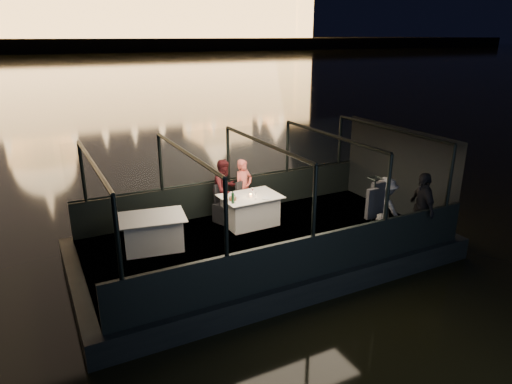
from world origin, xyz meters
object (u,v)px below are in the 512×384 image
dining_table_aft (153,232)px  chair_port_left (224,205)px  dining_table_central (250,210)px  coat_stand (373,212)px  passenger_stripe (385,206)px  chair_port_right (245,202)px  person_woman_coral (244,187)px  person_man_maroon (225,190)px  wine_bottle (233,197)px  passenger_dark (422,207)px

dining_table_aft → chair_port_left: bearing=19.1°
dining_table_central → dining_table_aft: 2.54m
coat_stand → passenger_stripe: (0.61, 0.30, -0.05)m
dining_table_aft → chair_port_right: (2.61, 0.68, 0.06)m
person_woman_coral → chair_port_left: bearing=-175.3°
chair_port_right → passenger_stripe: 3.51m
person_man_maroon → dining_table_central: bearing=-85.7°
chair_port_right → coat_stand: coat_stand is taller
chair_port_right → wine_bottle: wine_bottle is taller
coat_stand → passenger_dark: (1.28, -0.17, -0.05)m
chair_port_left → passenger_stripe: passenger_stripe is taller
chair_port_right → person_woman_coral: (0.08, 0.27, 0.30)m
wine_bottle → coat_stand: bearing=-43.8°
person_man_maroon → dining_table_aft: bearing=-179.5°
passenger_dark → person_man_maroon: bearing=-115.5°
dining_table_central → person_man_maroon: size_ratio=0.92×
dining_table_aft → passenger_stripe: (4.87, -1.98, 0.47)m
dining_table_central → chair_port_right: size_ratio=1.53×
chair_port_left → person_man_maroon: 0.41m
dining_table_central → passenger_stripe: size_ratio=0.95×
person_man_maroon → passenger_dark: bearing=-68.5°
person_man_maroon → passenger_dark: passenger_dark is taller
coat_stand → wine_bottle: coat_stand is taller
dining_table_central → dining_table_aft: bearing=-174.8°
wine_bottle → chair_port_right: bearing=47.4°
wine_bottle → passenger_stripe: bearing=-33.3°
chair_port_right → person_woman_coral: 0.41m
person_woman_coral → passenger_stripe: passenger_stripe is taller
coat_stand → dining_table_central: bearing=124.4°
chair_port_left → coat_stand: (2.22, -2.98, 0.45)m
dining_table_central → person_woman_coral: size_ratio=0.97×
dining_table_aft → coat_stand: 4.85m
chair_port_right → passenger_stripe: size_ratio=0.62×
coat_stand → person_man_maroon: coat_stand is taller
chair_port_right → person_woman_coral: person_woman_coral is taller
passenger_stripe → person_woman_coral: bearing=24.5°
passenger_stripe → person_man_maroon: bearing=30.7°
person_woman_coral → dining_table_central: bearing=-118.5°
dining_table_aft → passenger_dark: bearing=-23.9°
person_woman_coral → person_man_maroon: (-0.54, 0.00, 0.00)m
passenger_dark → dining_table_central: bearing=-112.0°
passenger_stripe → wine_bottle: passenger_stripe is taller
chair_port_left → wine_bottle: 0.90m
dining_table_central → chair_port_left: size_ratio=1.51×
chair_port_right → passenger_stripe: passenger_stripe is taller
coat_stand → person_woman_coral: (-1.56, 3.23, -0.15)m
passenger_dark → wine_bottle: bearing=-103.9°
coat_stand → passenger_dark: 1.29m
dining_table_central → coat_stand: coat_stand is taller
chair_port_right → passenger_dark: (2.93, -3.13, 0.40)m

